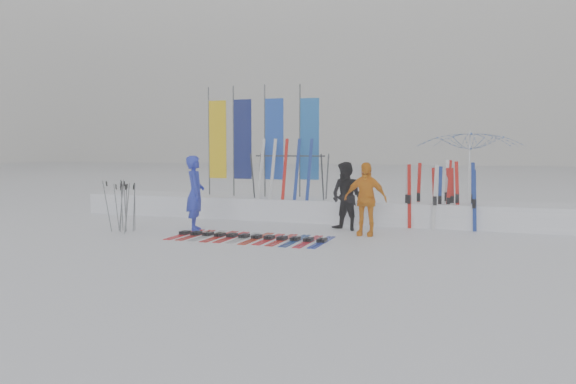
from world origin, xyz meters
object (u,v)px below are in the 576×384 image
at_px(person_black, 346,196).
at_px(tent_canopy, 468,176).
at_px(person_blue, 195,193).
at_px(ski_row, 251,237).
at_px(ski_rack, 290,170).
at_px(person_yellow, 365,199).

height_order(person_black, tent_canopy, tent_canopy).
xyz_separation_m(person_blue, tent_canopy, (6.16, 3.66, 0.36)).
height_order(ski_row, ski_rack, ski_rack).
height_order(person_yellow, ski_rack, ski_rack).
bearing_deg(person_yellow, ski_row, -149.25).
bearing_deg(person_blue, person_yellow, -109.71).
bearing_deg(ski_row, ski_rack, 93.68).
bearing_deg(ski_row, person_black, 48.57).
bearing_deg(ski_row, tent_canopy, 44.43).
distance_m(person_yellow, ski_row, 2.74).
relative_size(tent_canopy, ski_rack, 1.38).
bearing_deg(tent_canopy, person_blue, -149.28).
distance_m(person_black, ski_row, 2.68).
bearing_deg(ski_row, person_yellow, 28.94).
height_order(person_black, ski_row, person_black).
xyz_separation_m(person_yellow, tent_canopy, (2.13, 3.07, 0.43)).
xyz_separation_m(tent_canopy, ski_row, (-4.42, -4.34, -1.23)).
distance_m(person_blue, tent_canopy, 7.18).
xyz_separation_m(person_yellow, ski_rack, (-2.50, 1.96, 0.55)).
distance_m(ski_row, ski_rack, 3.50).
xyz_separation_m(person_yellow, ski_row, (-2.29, -1.27, -0.80)).
relative_size(person_blue, person_yellow, 1.08).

